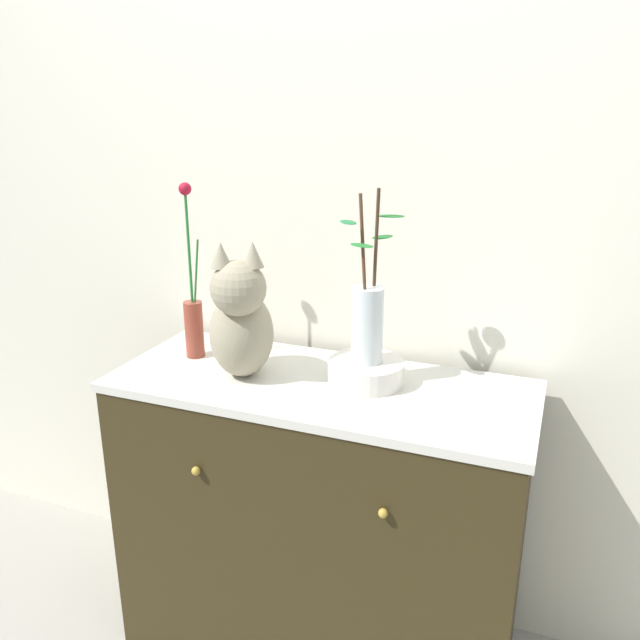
{
  "coord_description": "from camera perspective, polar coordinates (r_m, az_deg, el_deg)",
  "views": [
    {
      "loc": [
        0.59,
        -1.52,
        1.62
      ],
      "look_at": [
        0.0,
        0.0,
        1.07
      ],
      "focal_mm": 36.37,
      "sensor_mm": 36.0,
      "label": 1
    }
  ],
  "objects": [
    {
      "name": "wall_back",
      "position": [
        1.96,
        3.39,
        9.07
      ],
      "size": [
        4.4,
        0.08,
        2.6
      ],
      "primitive_type": "cube",
      "color": "silver",
      "rests_on": "ground_plane"
    },
    {
      "name": "sideboard",
      "position": [
        2.01,
        -0.0,
        -17.17
      ],
      "size": [
        1.16,
        0.5,
        0.89
      ],
      "color": "#2F2612",
      "rests_on": "ground_plane"
    },
    {
      "name": "cat_sitting",
      "position": [
        1.78,
        -7.0,
        -0.01
      ],
      "size": [
        0.25,
        0.37,
        0.39
      ],
      "color": "gray",
      "rests_on": "sideboard"
    },
    {
      "name": "bowl_porcelain",
      "position": [
        1.78,
        4.08,
        -4.56
      ],
      "size": [
        0.21,
        0.21,
        0.06
      ],
      "primitive_type": "cylinder",
      "color": "white",
      "rests_on": "sideboard"
    },
    {
      "name": "vase_slim_green",
      "position": [
        1.96,
        -11.09,
        0.34
      ],
      "size": [
        0.06,
        0.06,
        0.52
      ],
      "color": "brown",
      "rests_on": "sideboard"
    },
    {
      "name": "ground_plane",
      "position": [
        2.3,
        -0.0,
        -26.25
      ],
      "size": [
        6.0,
        6.0,
        0.0
      ],
      "primitive_type": "plane",
      "color": "#9D9990"
    },
    {
      "name": "vase_glass_clear",
      "position": [
        1.72,
        4.19,
        0.05
      ],
      "size": [
        0.17,
        0.14,
        0.47
      ],
      "color": "silver",
      "rests_on": "bowl_porcelain"
    }
  ]
}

